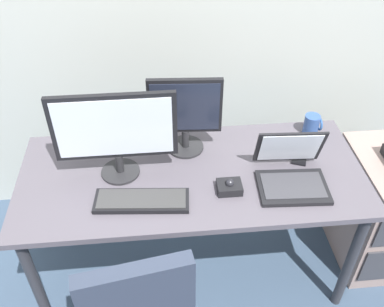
# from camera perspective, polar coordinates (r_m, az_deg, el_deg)

# --- Properties ---
(ground_plane) EXTENTS (8.00, 8.00, 0.00)m
(ground_plane) POSITION_cam_1_polar(r_m,az_deg,el_deg) (2.58, 0.00, -14.67)
(ground_plane) COLOR #374A60
(desk) EXTENTS (1.62, 0.70, 0.73)m
(desk) POSITION_cam_1_polar(r_m,az_deg,el_deg) (2.08, 0.00, -4.17)
(desk) COLOR #524C55
(desk) RESTS_ON ground
(file_cabinet) EXTENTS (0.42, 0.53, 0.69)m
(file_cabinet) POSITION_cam_1_polar(r_m,az_deg,el_deg) (2.61, 23.89, -6.73)
(file_cabinet) COLOR gray
(file_cabinet) RESTS_ON ground
(monitor_main) EXTENTS (0.54, 0.18, 0.43)m
(monitor_main) POSITION_cam_1_polar(r_m,az_deg,el_deg) (1.90, -10.15, 2.91)
(monitor_main) COLOR #262628
(monitor_main) RESTS_ON desk
(monitor_side) EXTENTS (0.35, 0.18, 0.39)m
(monitor_side) POSITION_cam_1_polar(r_m,az_deg,el_deg) (2.04, -0.92, 5.43)
(monitor_side) COLOR #262628
(monitor_side) RESTS_ON desk
(keyboard) EXTENTS (0.42, 0.17, 0.03)m
(keyboard) POSITION_cam_1_polar(r_m,az_deg,el_deg) (1.90, -6.64, -6.17)
(keyboard) COLOR black
(keyboard) RESTS_ON desk
(laptop) EXTENTS (0.33, 0.31, 0.23)m
(laptop) POSITION_cam_1_polar(r_m,az_deg,el_deg) (2.01, 12.99, -2.43)
(laptop) COLOR black
(laptop) RESTS_ON desk
(trackball_mouse) EXTENTS (0.11, 0.09, 0.07)m
(trackball_mouse) POSITION_cam_1_polar(r_m,az_deg,el_deg) (1.94, 4.96, -4.37)
(trackball_mouse) COLOR black
(trackball_mouse) RESTS_ON desk
(coffee_mug) EXTENTS (0.09, 0.08, 0.11)m
(coffee_mug) POSITION_cam_1_polar(r_m,az_deg,el_deg) (2.32, 15.54, 3.67)
(coffee_mug) COLOR #304F8D
(coffee_mug) RESTS_ON desk
(cell_phone) EXTENTS (0.11, 0.16, 0.01)m
(cell_phone) POSITION_cam_1_polar(r_m,az_deg,el_deg) (2.18, 13.99, -0.24)
(cell_phone) COLOR black
(cell_phone) RESTS_ON desk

